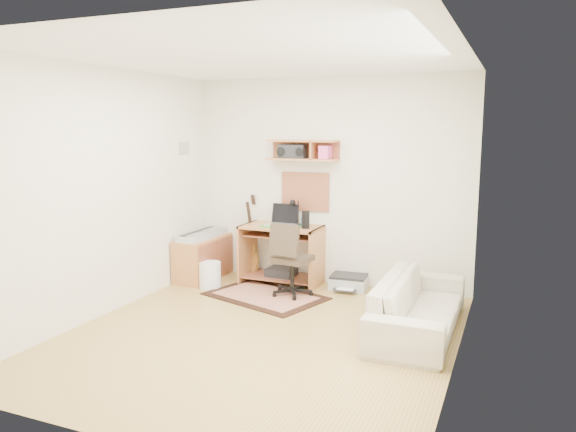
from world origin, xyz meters
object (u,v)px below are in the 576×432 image
at_px(desk, 281,255).
at_px(task_chair, 292,259).
at_px(printer, 349,282).
at_px(cabinet, 203,258).
at_px(sofa, 419,296).

distance_m(desk, task_chair, 0.55).
distance_m(task_chair, printer, 0.84).
xyz_separation_m(task_chair, cabinet, (-1.38, 0.26, -0.18)).
relative_size(desk, task_chair, 1.11).
height_order(task_chair, sofa, task_chair).
bearing_deg(task_chair, desk, 134.80).
bearing_deg(printer, cabinet, -176.46).
distance_m(cabinet, sofa, 3.08).
height_order(task_chair, printer, task_chair).
distance_m(printer, sofa, 1.54).
relative_size(task_chair, printer, 2.02).
relative_size(desk, printer, 2.25).
distance_m(task_chair, cabinet, 1.42).
height_order(desk, sofa, desk).
bearing_deg(sofa, cabinet, 74.12).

